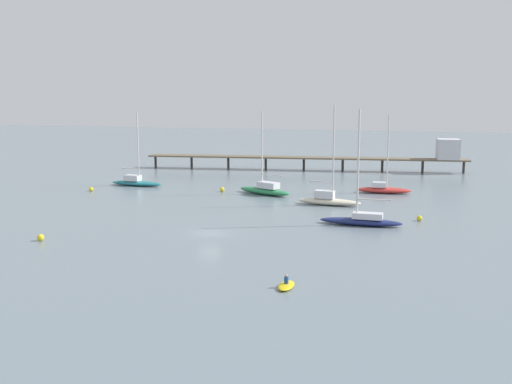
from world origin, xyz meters
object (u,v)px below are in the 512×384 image
sailboat_red (383,188)px  dinghy_yellow (286,285)px  sailboat_teal (136,181)px  mooring_buoy_outer (41,237)px  sailboat_cream (329,199)px  sailboat_green (265,189)px  pier (372,154)px  mooring_buoy_inner (91,189)px  mooring_buoy_mid (419,218)px  sailboat_navy (362,219)px  mooring_buoy_near (222,189)px

sailboat_red → dinghy_yellow: sailboat_red is taller
sailboat_teal → mooring_buoy_outer: size_ratio=16.59×
sailboat_cream → mooring_buoy_outer: size_ratio=18.80×
sailboat_green → sailboat_red: sailboat_green is taller
dinghy_yellow → sailboat_cream: bearing=93.0°
pier → sailboat_green: 35.82m
sailboat_cream → mooring_buoy_inner: sailboat_cream is taller
pier → mooring_buoy_mid: (9.49, -47.32, -3.26)m
pier → mooring_buoy_outer: pier is taller
sailboat_green → mooring_buoy_inner: 28.40m
dinghy_yellow → mooring_buoy_inner: (-41.03, 40.06, 0.15)m
sailboat_teal → mooring_buoy_inner: size_ratio=17.60×
dinghy_yellow → sailboat_navy: bearing=81.5°
dinghy_yellow → mooring_buoy_mid: bearing=70.6°
dinghy_yellow → mooring_buoy_near: size_ratio=3.73×
sailboat_navy → sailboat_cream: bearing=115.3°
sailboat_green → mooring_buoy_mid: (23.51, -14.47, -0.51)m
pier → sailboat_navy: (2.77, -51.62, -2.82)m
sailboat_teal → mooring_buoy_near: 16.56m
sailboat_cream → mooring_buoy_mid: 14.90m
sailboat_teal → mooring_buoy_outer: bearing=-78.8°
sailboat_green → mooring_buoy_near: (-7.35, 0.79, -0.49)m
mooring_buoy_near → mooring_buoy_outer: bearing=-103.4°
mooring_buoy_inner → mooring_buoy_outer: bearing=-69.0°
sailboat_teal → mooring_buoy_inner: bearing=-120.0°
mooring_buoy_outer → sailboat_green: bearing=65.8°
mooring_buoy_inner → mooring_buoy_outer: (12.04, -31.34, 0.02)m
mooring_buoy_mid → mooring_buoy_outer: (-39.54, -21.20, 0.03)m
dinghy_yellow → mooring_buoy_outer: dinghy_yellow is taller
sailboat_cream → sailboat_red: bearing=61.3°
sailboat_navy → sailboat_teal: bearing=151.6°
dinghy_yellow → mooring_buoy_near: 49.54m
pier → sailboat_green: sailboat_green is taller
sailboat_navy → sailboat_teal: (-40.53, 21.93, -0.04)m
sailboat_green → sailboat_teal: (-23.74, 3.16, -0.11)m
dinghy_yellow → mooring_buoy_inner: bearing=135.7°
sailboat_navy → mooring_buoy_near: size_ratio=18.83×
pier → mooring_buoy_mid: 48.38m
sailboat_green → mooring_buoy_outer: size_ratio=17.29×
sailboat_teal → dinghy_yellow: size_ratio=4.52×
pier → mooring_buoy_inner: size_ratio=92.50×
sailboat_cream → mooring_buoy_near: bearing=158.4°
pier → mooring_buoy_outer: bearing=-113.7°
mooring_buoy_mid → sailboat_red: bearing=105.2°
mooring_buoy_near → mooring_buoy_outer: (-8.67, -36.46, 0.01)m
sailboat_cream → sailboat_teal: size_ratio=1.13×
sailboat_teal → sailboat_red: bearing=4.2°
mooring_buoy_near → mooring_buoy_mid: bearing=-26.3°
sailboat_navy → mooring_buoy_outer: sailboat_navy is taller
mooring_buoy_inner → mooring_buoy_near: bearing=13.9°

